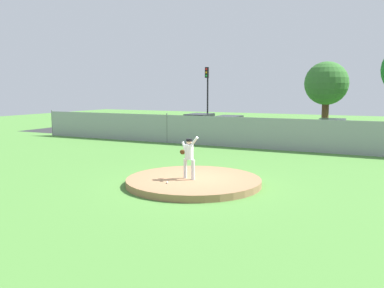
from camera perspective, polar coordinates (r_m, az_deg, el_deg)
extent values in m
plane|color=#4C8438|center=(20.52, 7.53, -2.22)|extent=(80.00, 80.00, 0.00)
cube|color=#2B2B2D|center=(28.63, 12.93, 0.45)|extent=(44.00, 7.00, 0.01)
cylinder|color=#99704C|center=(15.03, 0.23, -5.31)|extent=(5.00, 5.00, 0.25)
cylinder|color=silver|center=(14.95, -0.95, -3.46)|extent=(0.13, 0.13, 0.73)
cylinder|color=silver|center=(14.69, 0.14, -3.66)|extent=(0.13, 0.13, 0.73)
cylinder|color=silver|center=(14.71, -0.41, -1.13)|extent=(0.32, 0.32, 0.54)
cylinder|color=silver|center=(14.58, 0.22, 0.27)|extent=(0.44, 0.21, 0.44)
cylinder|color=silver|center=(14.77, -1.04, -0.55)|extent=(0.29, 0.17, 0.46)
ellipsoid|color=#4C2D14|center=(14.89, -1.36, -1.14)|extent=(0.20, 0.12, 0.18)
sphere|color=tan|center=(14.66, -0.41, 0.30)|extent=(0.20, 0.20, 0.20)
cylinder|color=black|center=(14.65, -0.41, 0.57)|extent=(0.21, 0.21, 0.09)
sphere|color=white|center=(14.19, -3.54, -5.44)|extent=(0.07, 0.07, 0.07)
cube|color=gray|center=(24.19, 10.57, 1.44)|extent=(33.88, 0.03, 1.86)
cylinder|color=slate|center=(32.98, -19.13, 2.86)|extent=(0.07, 0.07, 1.96)
cylinder|color=slate|center=(26.78, -3.55, 2.25)|extent=(0.07, 0.07, 1.96)
cube|color=tan|center=(27.70, 19.08, 1.36)|extent=(2.14, 4.82, 0.69)
cube|color=black|center=(27.64, 19.14, 2.69)|extent=(1.84, 2.70, 0.60)
cylinder|color=black|center=(29.19, 19.19, 0.98)|extent=(1.90, 0.77, 0.64)
cylinder|color=black|center=(26.29, 18.88, 0.30)|extent=(1.90, 0.77, 0.64)
cube|color=silver|center=(30.93, 1.06, 2.40)|extent=(1.81, 4.41, 0.69)
cube|color=black|center=(30.87, 1.06, 3.66)|extent=(1.63, 2.44, 0.68)
cylinder|color=black|center=(32.20, 2.03, 1.99)|extent=(1.79, 0.68, 0.64)
cylinder|color=black|center=(29.73, 0.00, 1.52)|extent=(1.79, 0.68, 0.64)
cube|color=#232328|center=(29.34, 5.07, 2.04)|extent=(1.86, 4.52, 0.65)
cube|color=black|center=(29.29, 5.08, 3.32)|extent=(1.66, 2.50, 0.66)
cylinder|color=black|center=(30.68, 5.91, 1.67)|extent=(1.81, 0.69, 0.64)
cylinder|color=black|center=(28.08, 4.13, 1.14)|extent=(1.81, 0.69, 0.64)
cone|color=orange|center=(33.65, -1.56, 2.17)|extent=(0.32, 0.32, 0.55)
cube|color=black|center=(33.67, -1.55, 1.73)|extent=(0.40, 0.40, 0.03)
cylinder|color=black|center=(35.36, 2.22, 6.38)|extent=(0.14, 0.14, 5.42)
cube|color=black|center=(35.22, 2.12, 10.05)|extent=(0.28, 0.24, 0.90)
sphere|color=red|center=(35.13, 2.04, 10.50)|extent=(0.18, 0.18, 0.18)
sphere|color=orange|center=(35.11, 2.04, 10.06)|extent=(0.18, 0.18, 0.18)
sphere|color=green|center=(35.10, 2.03, 9.62)|extent=(0.18, 0.18, 0.18)
cylinder|color=#4C331E|center=(36.32, 18.26, 3.93)|extent=(0.58, 0.58, 2.77)
sphere|color=#356F2D|center=(36.27, 18.43, 8.13)|extent=(3.65, 3.65, 3.65)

